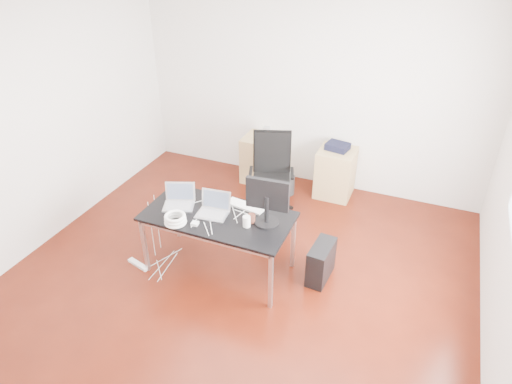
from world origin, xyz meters
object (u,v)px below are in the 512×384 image
at_px(desk, 218,219).
at_px(office_chair, 272,170).
at_px(filing_cabinet_right, 335,173).
at_px(pc_tower, 321,262).
at_px(filing_cabinet_left, 261,159).

distance_m(desk, office_chair, 1.38).
bearing_deg(office_chair, desk, -113.17).
bearing_deg(filing_cabinet_right, pc_tower, -80.34).
bearing_deg(filing_cabinet_left, pc_tower, -51.38).
height_order(office_chair, filing_cabinet_right, office_chair).
bearing_deg(pc_tower, office_chair, 136.62).
xyz_separation_m(office_chair, pc_tower, (1.01, -1.09, -0.39)).
bearing_deg(pc_tower, desk, -161.70).
bearing_deg(office_chair, filing_cabinet_right, 26.68).
bearing_deg(filing_cabinet_left, office_chair, -58.59).
xyz_separation_m(desk, pc_tower, (1.10, 0.28, -0.46)).
height_order(filing_cabinet_left, filing_cabinet_right, same).
distance_m(desk, filing_cabinet_left, 2.15).
relative_size(desk, office_chair, 1.48).
xyz_separation_m(filing_cabinet_left, pc_tower, (1.45, -1.82, -0.13)).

